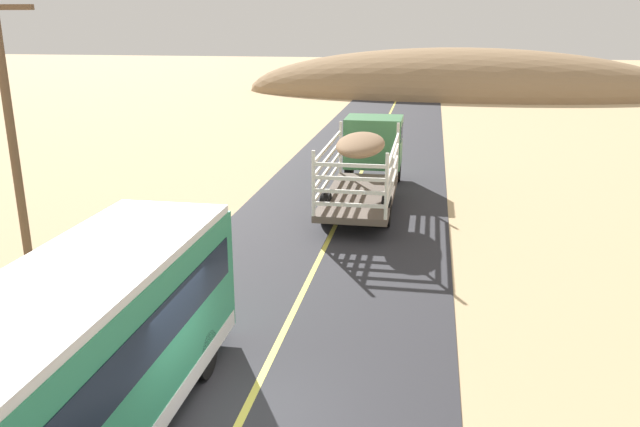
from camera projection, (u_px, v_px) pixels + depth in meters
ground_plane at (241, 421)px, 11.67m from camera, size 240.00×240.00×0.00m
road_surface at (241, 420)px, 11.67m from camera, size 8.00×120.00×0.02m
road_centre_line at (241, 420)px, 11.66m from camera, size 0.16×117.60×0.00m
livestock_truck at (369, 151)px, 26.62m from camera, size 2.53×9.70×3.02m
bus at (57, 381)px, 9.73m from camera, size 2.54×10.00×3.21m
power_pole_near at (11, 128)px, 17.10m from camera, size 2.20×0.24×7.97m
distant_hill at (459, 93)px, 64.41m from camera, size 43.36×17.24×8.99m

